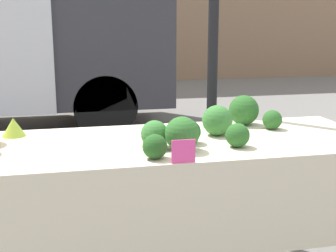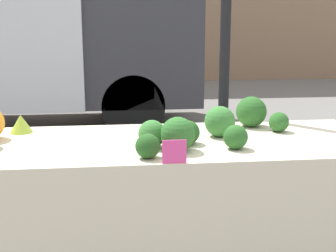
% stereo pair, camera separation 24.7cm
% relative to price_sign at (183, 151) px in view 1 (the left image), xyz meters
% --- Properties ---
extents(tent_pole, '(0.07, 0.07, 2.68)m').
position_rel_price_sign_xyz_m(tent_pole, '(0.47, 1.08, 0.45)').
color(tent_pole, black).
rests_on(tent_pole, ground_plane).
extents(market_table, '(2.26, 0.83, 0.84)m').
position_rel_price_sign_xyz_m(market_table, '(0.02, 0.34, -0.15)').
color(market_table, beige).
rests_on(market_table, ground_plane).
extents(romanesco_head, '(0.13, 0.13, 0.10)m').
position_rel_price_sign_xyz_m(romanesco_head, '(-0.80, 0.68, -0.00)').
color(romanesco_head, '#93B238').
rests_on(romanesco_head, market_table).
extents(broccoli_head_0, '(0.14, 0.14, 0.14)m').
position_rel_price_sign_xyz_m(broccoli_head_0, '(-0.08, 0.28, 0.02)').
color(broccoli_head_0, '#387533').
rests_on(broccoli_head_0, market_table).
extents(broccoli_head_1, '(0.17, 0.17, 0.17)m').
position_rel_price_sign_xyz_m(broccoli_head_1, '(0.04, 0.20, 0.03)').
color(broccoli_head_1, '#2D6628').
rests_on(broccoli_head_1, market_table).
extents(broccoli_head_2, '(0.18, 0.18, 0.18)m').
position_rel_price_sign_xyz_m(broccoli_head_2, '(0.55, 0.68, 0.04)').
color(broccoli_head_2, '#285B23').
rests_on(broccoli_head_2, market_table).
extents(broccoli_head_3, '(0.12, 0.12, 0.12)m').
position_rel_price_sign_xyz_m(broccoli_head_3, '(0.33, 0.20, 0.01)').
color(broccoli_head_3, '#285B23').
rests_on(broccoli_head_3, market_table).
extents(broccoli_head_4, '(0.12, 0.12, 0.12)m').
position_rel_price_sign_xyz_m(broccoli_head_4, '(0.11, 0.33, 0.01)').
color(broccoli_head_4, '#23511E').
rests_on(broccoli_head_4, market_table).
extents(broccoli_head_5, '(0.12, 0.12, 0.12)m').
position_rel_price_sign_xyz_m(broccoli_head_5, '(-0.11, 0.09, 0.00)').
color(broccoli_head_5, '#23511E').
rests_on(broccoli_head_5, market_table).
extents(broccoli_head_6, '(0.17, 0.17, 0.17)m').
position_rel_price_sign_xyz_m(broccoli_head_6, '(0.31, 0.46, 0.03)').
color(broccoli_head_6, '#387533').
rests_on(broccoli_head_6, market_table).
extents(broccoli_head_8, '(0.11, 0.11, 0.11)m').
position_rel_price_sign_xyz_m(broccoli_head_8, '(0.67, 0.53, 0.00)').
color(broccoli_head_8, '#285B23').
rests_on(broccoli_head_8, market_table).
extents(price_sign, '(0.11, 0.01, 0.11)m').
position_rel_price_sign_xyz_m(price_sign, '(0.00, 0.00, 0.00)').
color(price_sign, '#EF4793').
rests_on(price_sign, market_table).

